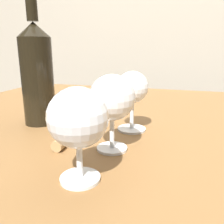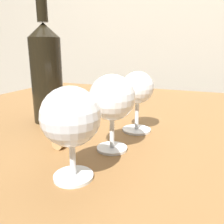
{
  "view_description": "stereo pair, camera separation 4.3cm",
  "coord_description": "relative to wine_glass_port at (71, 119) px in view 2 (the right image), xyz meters",
  "views": [
    {
      "loc": [
        0.11,
        -0.64,
        0.94
      ],
      "look_at": [
        -0.01,
        -0.24,
        0.83
      ],
      "focal_mm": 37.5,
      "sensor_mm": 36.0,
      "label": 1
    },
    {
      "loc": [
        0.15,
        -0.62,
        0.94
      ],
      "look_at": [
        -0.01,
        -0.24,
        0.83
      ],
      "focal_mm": 37.5,
      "sensor_mm": 36.0,
      "label": 2
    }
  ],
  "objects": [
    {
      "name": "wine_glass_cabernet",
      "position": [
        0.02,
        0.23,
        0.01
      ],
      "size": [
        0.07,
        0.07,
        0.14
      ],
      "color": "white",
      "rests_on": "dining_table"
    },
    {
      "name": "wine_glass_amber",
      "position": [
        0.01,
        0.12,
        0.01
      ],
      "size": [
        0.08,
        0.08,
        0.14
      ],
      "color": "white",
      "rests_on": "dining_table"
    },
    {
      "name": "cork",
      "position": [
        -0.08,
        0.09,
        -0.08
      ],
      "size": [
        0.02,
        0.04,
        0.02
      ],
      "primitive_type": "cylinder",
      "rotation": [
        1.57,
        0.0,
        0.0
      ],
      "color": "tan",
      "rests_on": "dining_table"
    },
    {
      "name": "wine_glass_port",
      "position": [
        0.0,
        0.0,
        0.0
      ],
      "size": [
        0.09,
        0.09,
        0.14
      ],
      "color": "white",
      "rests_on": "dining_table"
    },
    {
      "name": "dining_table",
      "position": [
        0.03,
        0.36,
        -0.18
      ],
      "size": [
        1.31,
        0.96,
        0.75
      ],
      "color": "brown",
      "rests_on": "ground_plane"
    },
    {
      "name": "wine_bottle",
      "position": [
        -0.21,
        0.22,
        0.04
      ],
      "size": [
        0.08,
        0.08,
        0.34
      ],
      "color": "black",
      "rests_on": "dining_table"
    }
  ]
}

